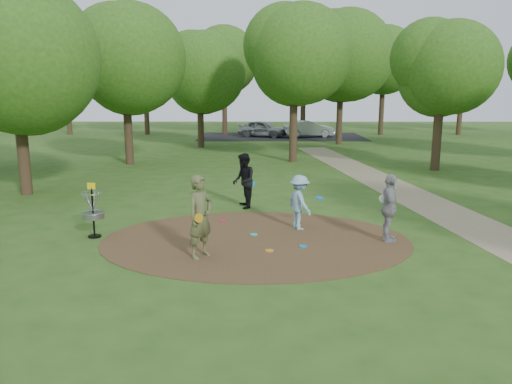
{
  "coord_description": "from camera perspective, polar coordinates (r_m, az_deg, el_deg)",
  "views": [
    {
      "loc": [
        0.09,
        -13.03,
        4.06
      ],
      "look_at": [
        0.0,
        1.2,
        1.1
      ],
      "focal_mm": 35.0,
      "sensor_mm": 36.0,
      "label": 1
    }
  ],
  "objects": [
    {
      "name": "disc_ground_orange",
      "position": [
        12.73,
        1.55,
        -6.71
      ],
      "size": [
        0.22,
        0.22,
        0.02
      ],
      "primitive_type": "cylinder",
      "color": "orange",
      "rests_on": "dirt_clearing"
    },
    {
      "name": "dirt_clearing",
      "position": [
        13.65,
        -0.03,
        -5.51
      ],
      "size": [
        8.4,
        8.4,
        0.02
      ],
      "primitive_type": "cylinder",
      "color": "#47301C",
      "rests_on": "ground"
    },
    {
      "name": "player_throwing_with_disc",
      "position": [
        14.58,
        4.99,
        -1.19
      ],
      "size": [
        1.24,
        1.2,
        1.61
      ],
      "color": "#83B1C3",
      "rests_on": "ground"
    },
    {
      "name": "player_walking_with_disc",
      "position": [
        17.13,
        -1.42,
        1.28
      ],
      "size": [
        0.87,
        1.03,
        1.9
      ],
      "color": "black",
      "rests_on": "ground"
    },
    {
      "name": "player_waiting_with_disc",
      "position": [
        13.78,
        14.99,
        -1.81
      ],
      "size": [
        0.57,
        1.12,
        1.85
      ],
      "color": "#939396",
      "rests_on": "ground"
    },
    {
      "name": "disc_ground_cyan",
      "position": [
        14.1,
        -0.27,
        -4.87
      ],
      "size": [
        0.22,
        0.22,
        0.02
      ],
      "primitive_type": "cylinder",
      "color": "#1AD1B7",
      "rests_on": "dirt_clearing"
    },
    {
      "name": "disc_ground_blue",
      "position": [
        13.12,
        5.4,
        -6.19
      ],
      "size": [
        0.22,
        0.22,
        0.02
      ],
      "primitive_type": "cylinder",
      "color": "#0C80CE",
      "rests_on": "dirt_clearing"
    },
    {
      "name": "footpath",
      "position": [
        16.84,
        22.76,
        -3.12
      ],
      "size": [
        7.55,
        39.89,
        0.01
      ],
      "primitive_type": "cube",
      "rotation": [
        0.0,
        0.0,
        0.14
      ],
      "color": "#8C7A5B",
      "rests_on": "ground"
    },
    {
      "name": "tree_ring",
      "position": [
        22.41,
        5.26,
        14.75
      ],
      "size": [
        37.59,
        46.09,
        9.44
      ],
      "color": "#332316",
      "rests_on": "ground"
    },
    {
      "name": "disc_ground_red",
      "position": [
        15.55,
        -3.81,
        -3.31
      ],
      "size": [
        0.22,
        0.22,
        0.02
      ],
      "primitive_type": "cylinder",
      "color": "#BA1234",
      "rests_on": "dirt_clearing"
    },
    {
      "name": "car_left",
      "position": [
        42.86,
        0.78,
        7.25
      ],
      "size": [
        4.46,
        3.14,
        1.41
      ],
      "primitive_type": "imported",
      "rotation": [
        0.0,
        0.0,
        1.17
      ],
      "color": "#929498",
      "rests_on": "ground"
    },
    {
      "name": "disc_golf_basket",
      "position": [
        14.46,
        -18.17,
        -1.58
      ],
      "size": [
        0.63,
        0.63,
        1.54
      ],
      "color": "black",
      "rests_on": "ground"
    },
    {
      "name": "parking_lot",
      "position": [
        43.27,
        2.91,
        6.35
      ],
      "size": [
        14.0,
        8.0,
        0.01
      ],
      "primitive_type": "cube",
      "color": "black",
      "rests_on": "ground"
    },
    {
      "name": "ground",
      "position": [
        13.65,
        -0.03,
        -5.55
      ],
      "size": [
        100.0,
        100.0,
        0.0
      ],
      "primitive_type": "plane",
      "color": "#2D5119",
      "rests_on": "ground"
    },
    {
      "name": "player_observer_with_disc",
      "position": [
        12.12,
        -6.38,
        -2.83
      ],
      "size": [
        0.84,
        0.89,
        2.05
      ],
      "color": "brown",
      "rests_on": "ground"
    },
    {
      "name": "car_right",
      "position": [
        42.87,
        6.04,
        7.19
      ],
      "size": [
        4.43,
        2.1,
        1.4
      ],
      "primitive_type": "imported",
      "rotation": [
        0.0,
        0.0,
        1.72
      ],
      "color": "#B1B4B9",
      "rests_on": "ground"
    }
  ]
}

